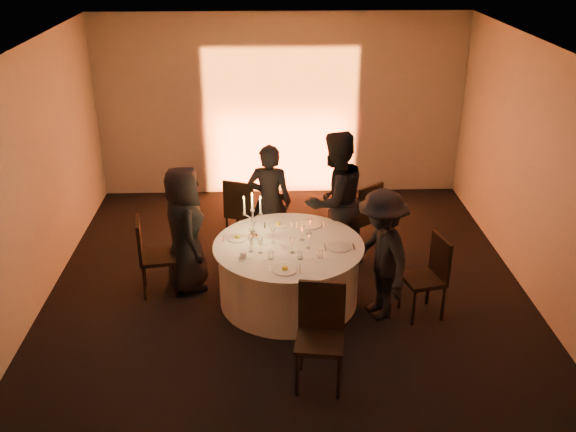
{
  "coord_description": "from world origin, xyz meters",
  "views": [
    {
      "loc": [
        -0.25,
        -6.76,
        4.27
      ],
      "look_at": [
        0.0,
        0.2,
        1.05
      ],
      "focal_mm": 40.0,
      "sensor_mm": 36.0,
      "label": 1
    }
  ],
  "objects_px": {
    "chair_right": "(430,272)",
    "guest_back_left": "(270,202)",
    "coffee_cup": "(243,255)",
    "chair_front": "(321,328)",
    "chair_back_left": "(242,209)",
    "guest_left": "(185,229)",
    "banquet_table": "(289,273)",
    "guest_right": "(381,255)",
    "chair_back_right": "(363,213)",
    "guest_back_right": "(335,201)",
    "chair_left": "(150,252)",
    "candelabra": "(253,221)"
  },
  "relations": [
    {
      "from": "banquet_table",
      "to": "chair_back_right",
      "type": "bearing_deg",
      "value": 49.31
    },
    {
      "from": "coffee_cup",
      "to": "chair_front",
      "type": "bearing_deg",
      "value": -56.76
    },
    {
      "from": "guest_right",
      "to": "candelabra",
      "type": "xyz_separation_m",
      "value": [
        -1.47,
        0.56,
        0.18
      ]
    },
    {
      "from": "chair_back_right",
      "to": "chair_front",
      "type": "distance_m",
      "value": 2.88
    },
    {
      "from": "guest_left",
      "to": "guest_right",
      "type": "relative_size",
      "value": 1.02
    },
    {
      "from": "chair_back_left",
      "to": "guest_right",
      "type": "distance_m",
      "value": 2.47
    },
    {
      "from": "chair_left",
      "to": "guest_left",
      "type": "xyz_separation_m",
      "value": [
        0.43,
        0.12,
        0.24
      ]
    },
    {
      "from": "coffee_cup",
      "to": "chair_right",
      "type": "bearing_deg",
      "value": -1.57
    },
    {
      "from": "chair_back_left",
      "to": "guest_back_right",
      "type": "xyz_separation_m",
      "value": [
        1.24,
        -0.6,
        0.36
      ]
    },
    {
      "from": "guest_left",
      "to": "guest_back_left",
      "type": "height_order",
      "value": "guest_back_left"
    },
    {
      "from": "chair_right",
      "to": "guest_back_right",
      "type": "bearing_deg",
      "value": -154.53
    },
    {
      "from": "chair_back_right",
      "to": "guest_back_right",
      "type": "bearing_deg",
      "value": 1.83
    },
    {
      "from": "chair_back_left",
      "to": "guest_left",
      "type": "bearing_deg",
      "value": 79.21
    },
    {
      "from": "banquet_table",
      "to": "guest_right",
      "type": "xyz_separation_m",
      "value": [
        1.05,
        -0.34,
        0.41
      ]
    },
    {
      "from": "chair_right",
      "to": "chair_back_left",
      "type": "bearing_deg",
      "value": -142.89
    },
    {
      "from": "chair_back_left",
      "to": "guest_right",
      "type": "xyz_separation_m",
      "value": [
        1.65,
        -1.83,
        0.21
      ]
    },
    {
      "from": "guest_right",
      "to": "banquet_table",
      "type": "bearing_deg",
      "value": -125.85
    },
    {
      "from": "chair_back_left",
      "to": "chair_front",
      "type": "bearing_deg",
      "value": 126.2
    },
    {
      "from": "banquet_table",
      "to": "chair_left",
      "type": "relative_size",
      "value": 1.79
    },
    {
      "from": "chair_back_left",
      "to": "guest_back_left",
      "type": "xyz_separation_m",
      "value": [
        0.39,
        -0.31,
        0.24
      ]
    },
    {
      "from": "chair_right",
      "to": "guest_left",
      "type": "relative_size",
      "value": 0.61
    },
    {
      "from": "chair_left",
      "to": "chair_back_left",
      "type": "relative_size",
      "value": 0.98
    },
    {
      "from": "chair_right",
      "to": "guest_right",
      "type": "relative_size",
      "value": 0.63
    },
    {
      "from": "banquet_table",
      "to": "coffee_cup",
      "type": "height_order",
      "value": "coffee_cup"
    },
    {
      "from": "chair_back_left",
      "to": "coffee_cup",
      "type": "distance_m",
      "value": 1.8
    },
    {
      "from": "guest_right",
      "to": "coffee_cup",
      "type": "distance_m",
      "value": 1.58
    },
    {
      "from": "chair_back_right",
      "to": "guest_right",
      "type": "distance_m",
      "value": 1.61
    },
    {
      "from": "chair_front",
      "to": "guest_left",
      "type": "relative_size",
      "value": 0.66
    },
    {
      "from": "chair_front",
      "to": "guest_back_right",
      "type": "xyz_separation_m",
      "value": [
        0.37,
        2.38,
        0.33
      ]
    },
    {
      "from": "chair_back_left",
      "to": "chair_front",
      "type": "height_order",
      "value": "chair_front"
    },
    {
      "from": "coffee_cup",
      "to": "guest_back_left",
      "type": "bearing_deg",
      "value": 77.9
    },
    {
      "from": "banquet_table",
      "to": "chair_back_right",
      "type": "distance_m",
      "value": 1.67
    },
    {
      "from": "chair_right",
      "to": "guest_back_right",
      "type": "height_order",
      "value": "guest_back_right"
    },
    {
      "from": "chair_back_right",
      "to": "guest_right",
      "type": "xyz_separation_m",
      "value": [
        -0.04,
        -1.6,
        0.21
      ]
    },
    {
      "from": "guest_left",
      "to": "guest_right",
      "type": "xyz_separation_m",
      "value": [
        2.31,
        -0.72,
        -0.02
      ]
    },
    {
      "from": "guest_back_right",
      "to": "chair_left",
      "type": "bearing_deg",
      "value": -20.39
    },
    {
      "from": "banquet_table",
      "to": "guest_back_left",
      "type": "xyz_separation_m",
      "value": [
        -0.21,
        1.18,
        0.43
      ]
    },
    {
      "from": "guest_right",
      "to": "chair_left",
      "type": "bearing_deg",
      "value": -120.18
    },
    {
      "from": "guest_left",
      "to": "banquet_table",
      "type": "bearing_deg",
      "value": -123.26
    },
    {
      "from": "chair_front",
      "to": "guest_left",
      "type": "bearing_deg",
      "value": 138.07
    },
    {
      "from": "banquet_table",
      "to": "chair_front",
      "type": "xyz_separation_m",
      "value": [
        0.26,
        -1.5,
        0.22
      ]
    },
    {
      "from": "guest_back_left",
      "to": "guest_right",
      "type": "xyz_separation_m",
      "value": [
        1.26,
        -1.52,
        -0.02
      ]
    },
    {
      "from": "chair_right",
      "to": "guest_back_left",
      "type": "distance_m",
      "value": 2.41
    },
    {
      "from": "banquet_table",
      "to": "chair_front",
      "type": "relative_size",
      "value": 1.68
    },
    {
      "from": "chair_front",
      "to": "guest_right",
      "type": "distance_m",
      "value": 1.41
    },
    {
      "from": "chair_right",
      "to": "candelabra",
      "type": "relative_size",
      "value": 1.69
    },
    {
      "from": "guest_back_left",
      "to": "candelabra",
      "type": "height_order",
      "value": "guest_back_left"
    },
    {
      "from": "chair_right",
      "to": "banquet_table",
      "type": "bearing_deg",
      "value": -115.49
    },
    {
      "from": "chair_back_right",
      "to": "guest_left",
      "type": "relative_size",
      "value": 0.63
    },
    {
      "from": "chair_back_left",
      "to": "guest_back_left",
      "type": "height_order",
      "value": "guest_back_left"
    }
  ]
}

